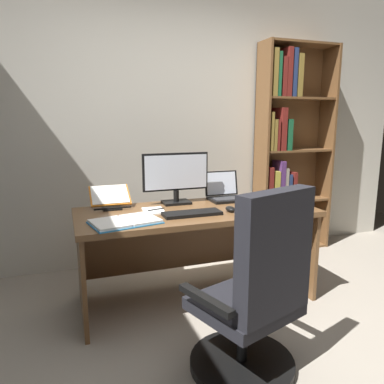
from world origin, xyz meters
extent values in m
plane|color=#9E9384|center=(0.00, 0.00, 0.00)|extent=(6.67, 6.67, 0.00)
cube|color=beige|center=(0.00, 1.89, 1.41)|extent=(5.05, 0.12, 2.82)
cube|color=brown|center=(-0.23, 0.89, 0.71)|extent=(1.79, 0.75, 0.04)
cube|color=brown|center=(-1.09, 0.89, 0.35)|extent=(0.03, 0.69, 0.69)
cube|color=brown|center=(0.63, 0.89, 0.35)|extent=(0.03, 0.69, 0.69)
cube|color=brown|center=(-0.23, 1.24, 0.38)|extent=(1.67, 0.03, 0.48)
cube|color=brown|center=(0.76, 1.67, 1.08)|extent=(0.02, 0.28, 2.16)
cube|color=brown|center=(1.56, 1.67, 1.08)|extent=(0.02, 0.28, 2.16)
cube|color=brown|center=(1.16, 1.80, 1.08)|extent=(0.82, 0.01, 2.16)
cube|color=brown|center=(1.16, 1.67, 0.01)|extent=(0.77, 0.26, 0.02)
cube|color=gray|center=(0.81, 1.64, 0.16)|extent=(0.04, 0.19, 0.28)
cube|color=#512D66|center=(0.87, 1.63, 0.20)|extent=(0.04, 0.17, 0.37)
cube|color=gold|center=(0.92, 1.63, 0.19)|extent=(0.06, 0.18, 0.33)
cube|color=navy|center=(0.98, 1.63, 0.17)|extent=(0.04, 0.17, 0.30)
cube|color=olive|center=(1.04, 1.63, 0.24)|extent=(0.04, 0.18, 0.44)
cube|color=brown|center=(1.16, 1.67, 0.54)|extent=(0.77, 0.26, 0.02)
cube|color=maroon|center=(0.82, 1.63, 0.74)|extent=(0.05, 0.18, 0.37)
cube|color=gold|center=(0.89, 1.63, 0.72)|extent=(0.06, 0.18, 0.32)
cube|color=#512D66|center=(0.96, 1.64, 0.77)|extent=(0.05, 0.19, 0.42)
cube|color=gray|center=(1.01, 1.63, 0.73)|extent=(0.03, 0.18, 0.35)
cube|color=navy|center=(1.05, 1.65, 0.70)|extent=(0.04, 0.22, 0.28)
cube|color=maroon|center=(1.11, 1.63, 0.71)|extent=(0.04, 0.17, 0.30)
cube|color=brown|center=(1.16, 1.67, 1.08)|extent=(0.77, 0.26, 0.02)
cube|color=olive|center=(0.81, 1.65, 1.28)|extent=(0.03, 0.21, 0.38)
cube|color=olive|center=(0.85, 1.64, 1.25)|extent=(0.03, 0.20, 0.31)
cube|color=maroon|center=(0.88, 1.65, 1.24)|extent=(0.03, 0.21, 0.31)
cube|color=maroon|center=(0.94, 1.65, 1.30)|extent=(0.06, 0.22, 0.43)
cube|color=#195633|center=(1.02, 1.64, 1.25)|extent=(0.05, 0.19, 0.31)
cube|color=brown|center=(1.16, 1.67, 1.61)|extent=(0.77, 0.26, 0.02)
cube|color=olive|center=(0.82, 1.64, 1.85)|extent=(0.05, 0.19, 0.45)
cube|color=#195633|center=(0.87, 1.64, 1.83)|extent=(0.03, 0.20, 0.42)
cube|color=maroon|center=(0.92, 1.65, 1.81)|extent=(0.04, 0.21, 0.37)
cube|color=maroon|center=(0.98, 1.65, 1.86)|extent=(0.05, 0.21, 0.47)
cube|color=navy|center=(1.04, 1.63, 1.85)|extent=(0.04, 0.18, 0.46)
cube|color=olive|center=(1.10, 1.65, 1.83)|extent=(0.06, 0.22, 0.41)
cube|color=brown|center=(1.16, 1.67, 2.15)|extent=(0.77, 0.26, 0.02)
cylinder|color=black|center=(-0.27, 0.03, 0.03)|extent=(0.60, 0.60, 0.05)
cylinder|color=black|center=(-0.27, 0.03, 0.20)|extent=(0.06, 0.06, 0.30)
cube|color=black|center=(-0.27, 0.03, 0.39)|extent=(0.63, 0.62, 0.07)
cube|color=black|center=(-0.20, -0.16, 0.74)|extent=(0.48, 0.25, 0.65)
cube|color=black|center=(-0.53, -0.06, 0.51)|extent=(0.17, 0.38, 0.04)
cube|color=black|center=(0.00, 0.12, 0.51)|extent=(0.17, 0.38, 0.04)
cube|color=black|center=(-0.32, 1.13, 0.74)|extent=(0.22, 0.16, 0.02)
cylinder|color=black|center=(-0.32, 1.13, 0.80)|extent=(0.04, 0.04, 0.09)
cube|color=black|center=(-0.32, 1.14, 0.99)|extent=(0.54, 0.02, 0.30)
cube|color=silver|center=(-0.32, 1.12, 0.99)|extent=(0.51, 0.00, 0.27)
cube|color=black|center=(0.12, 1.09, 0.74)|extent=(0.30, 0.22, 0.02)
cube|color=#2D2D30|center=(0.12, 1.07, 0.75)|extent=(0.26, 0.12, 0.00)
cube|color=black|center=(0.12, 1.23, 0.86)|extent=(0.30, 0.05, 0.21)
cube|color=silver|center=(0.12, 1.22, 0.86)|extent=(0.27, 0.04, 0.19)
cube|color=black|center=(-0.32, 0.74, 0.74)|extent=(0.42, 0.15, 0.02)
ellipsoid|color=black|center=(-0.02, 0.74, 0.75)|extent=(0.06, 0.10, 0.04)
cube|color=black|center=(-0.84, 1.11, 0.74)|extent=(0.14, 0.12, 0.01)
cube|color=black|center=(-0.84, 1.07, 0.75)|extent=(0.27, 0.01, 0.01)
cube|color=orange|center=(-0.84, 1.22, 0.82)|extent=(0.31, 0.21, 0.13)
cube|color=white|center=(-0.84, 1.21, 0.83)|extent=(0.28, 0.19, 0.11)
cube|color=#2D84C6|center=(-0.91, 0.67, 0.73)|extent=(0.27, 0.33, 0.01)
cube|color=#2D84C6|center=(-0.70, 0.72, 0.73)|extent=(0.27, 0.33, 0.01)
cube|color=white|center=(-0.91, 0.67, 0.75)|extent=(0.26, 0.31, 0.02)
cube|color=white|center=(-0.70, 0.72, 0.75)|extent=(0.26, 0.31, 0.02)
cylinder|color=#B7B7BC|center=(-0.81, 0.69, 0.74)|extent=(0.07, 0.26, 0.02)
cube|color=white|center=(-0.55, 0.94, 0.74)|extent=(0.16, 0.22, 0.01)
cylinder|color=black|center=(-0.53, 0.94, 0.74)|extent=(0.14, 0.05, 0.01)
cylinder|color=maroon|center=(0.45, 0.88, 0.78)|extent=(0.08, 0.08, 0.09)
camera|label=1|loc=(-1.16, -1.65, 1.40)|focal=34.37mm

